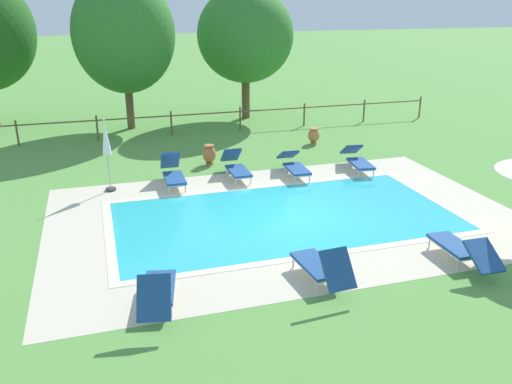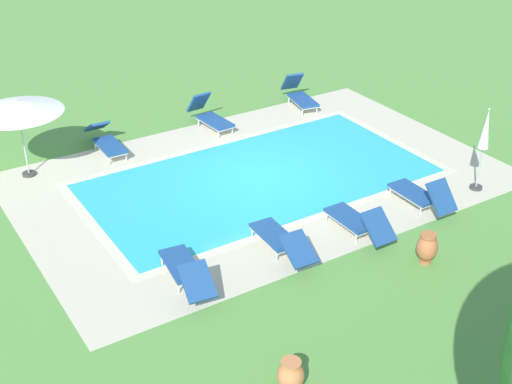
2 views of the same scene
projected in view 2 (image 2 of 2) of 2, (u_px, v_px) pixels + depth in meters
The scene contains 15 objects.
ground_plane at pixel (259, 178), 18.73m from camera, with size 160.00×160.00×0.00m, color #599342.
pool_deck_paving at pixel (259, 178), 18.73m from camera, with size 12.57×8.19×0.01m, color beige.
swimming_pool_water at pixel (259, 178), 18.73m from camera, with size 9.07×4.69×0.01m, color #2DB7C6.
pool_coping_rim at pixel (259, 178), 18.73m from camera, with size 9.55×5.17×0.01m.
sun_lounger_north_near_steps at pixel (358, 221), 16.07m from camera, with size 0.61×1.96×0.88m.
sun_lounger_north_mid at pixel (210, 116), 21.47m from camera, with size 0.74×1.88×1.00m.
sun_lounger_north_far at pixel (421, 194), 17.15m from camera, with size 0.63×1.89×0.97m.
sun_lounger_north_end at pixel (106, 140), 19.98m from camera, with size 0.65×2.05×0.78m.
sun_lounger_south_near_corner at pixel (281, 239), 15.44m from camera, with size 0.70×2.08×0.75m.
sun_lounger_south_mid at pixel (300, 95), 23.04m from camera, with size 0.95×1.94×0.99m.
sun_lounger_south_far at pixel (186, 269), 14.42m from camera, with size 0.86×2.09×0.79m.
patio_umbrella_open_foreground at pixel (17, 107), 17.92m from camera, with size 2.35×2.35×2.20m.
patio_umbrella_closed_row_west at pixel (485, 136), 17.48m from camera, with size 0.32×0.32×2.26m.
terracotta_urn_near_fence at pixel (291, 375), 11.76m from camera, with size 0.47×0.47×0.66m.
terracotta_urn_by_tree at pixel (427, 247), 15.09m from camera, with size 0.47×0.47×0.73m.
Camera 2 is at (8.91, 13.96, 8.77)m, focal length 48.96 mm.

